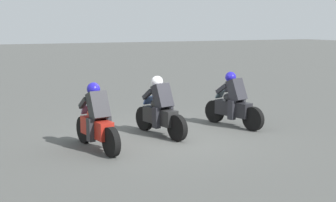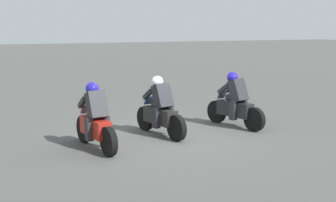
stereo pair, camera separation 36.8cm
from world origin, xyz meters
The scene contains 4 objects.
ground_plane centered at (0.00, 0.00, 0.00)m, with size 120.00×120.00×0.00m, color #4B4C49.
rider_lane_a centered at (0.30, -2.17, 0.62)m, with size 2.01×0.69×1.51m.
rider_lane_b centered at (0.24, 0.08, 0.62)m, with size 2.03×0.64×1.51m.
rider_lane_c centered at (-0.33, 1.91, 0.62)m, with size 2.04×0.59×1.51m.
Camera 1 is at (-9.84, 4.74, 2.77)m, focal length 47.96 mm.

